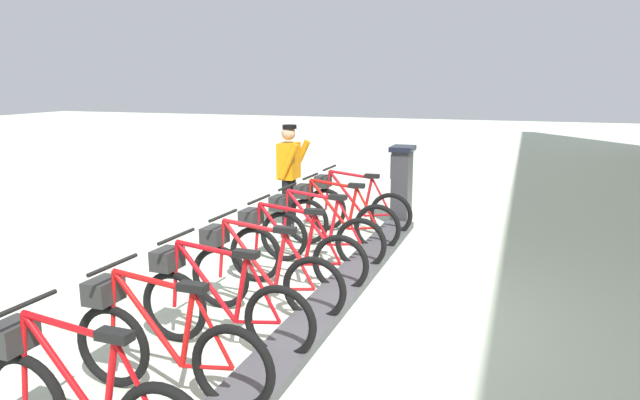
{
  "coord_description": "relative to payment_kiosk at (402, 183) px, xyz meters",
  "views": [
    {
      "loc": [
        -1.86,
        5.52,
        2.38
      ],
      "look_at": [
        0.5,
        -1.34,
        0.9
      ],
      "focal_mm": 33.86,
      "sensor_mm": 36.0,
      "label": 1
    }
  ],
  "objects": [
    {
      "name": "bike_docked_1",
      "position": [
        0.57,
        1.77,
        -0.24
      ],
      "size": [
        1.72,
        0.54,
        1.02
      ],
      "color": "black",
      "rests_on": "ground"
    },
    {
      "name": "ground_plane",
      "position": [
        -0.05,
        4.19,
        -0.67
      ],
      "size": [
        60.0,
        60.0,
        0.0
      ],
      "primitive_type": "plane",
      "color": "beige"
    },
    {
      "name": "bike_docked_4",
      "position": [
        0.57,
        4.38,
        -0.24
      ],
      "size": [
        1.72,
        0.54,
        1.02
      ],
      "color": "black",
      "rests_on": "ground"
    },
    {
      "name": "bike_docked_2",
      "position": [
        0.57,
        2.64,
        -0.24
      ],
      "size": [
        1.72,
        0.54,
        1.02
      ],
      "color": "black",
      "rests_on": "ground"
    },
    {
      "name": "bike_docked_5",
      "position": [
        0.57,
        5.25,
        -0.24
      ],
      "size": [
        1.72,
        0.54,
        1.02
      ],
      "color": "black",
      "rests_on": "ground"
    },
    {
      "name": "bike_docked_6",
      "position": [
        0.57,
        6.12,
        -0.24
      ],
      "size": [
        1.72,
        0.54,
        1.02
      ],
      "color": "black",
      "rests_on": "ground"
    },
    {
      "name": "bike_docked_0",
      "position": [
        0.57,
        0.9,
        -0.24
      ],
      "size": [
        1.72,
        0.54,
        1.02
      ],
      "color": "black",
      "rests_on": "ground"
    },
    {
      "name": "worker_near_rack",
      "position": [
        1.58,
        1.02,
        0.24
      ],
      "size": [
        0.46,
        0.63,
        1.66
      ],
      "color": "white",
      "rests_on": "ground"
    },
    {
      "name": "bike_docked_3",
      "position": [
        0.57,
        3.51,
        -0.24
      ],
      "size": [
        1.72,
        0.54,
        1.02
      ],
      "color": "black",
      "rests_on": "ground"
    },
    {
      "name": "dock_rail_base",
      "position": [
        -0.05,
        4.19,
        -0.62
      ],
      "size": [
        0.44,
        7.77,
        0.1
      ],
      "primitive_type": "cube",
      "color": "#47474C",
      "rests_on": "ground"
    },
    {
      "name": "payment_kiosk",
      "position": [
        0.0,
        0.0,
        0.0
      ],
      "size": [
        0.36,
        0.52,
        1.28
      ],
      "color": "#38383D",
      "rests_on": "ground"
    }
  ]
}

